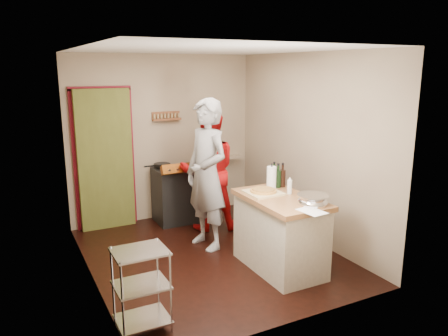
{
  "coord_description": "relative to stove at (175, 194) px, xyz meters",
  "views": [
    {
      "loc": [
        -2.27,
        -4.8,
        2.39
      ],
      "look_at": [
        0.19,
        0.0,
        1.15
      ],
      "focal_mm": 35.0,
      "sensor_mm": 36.0,
      "label": 1
    }
  ],
  "objects": [
    {
      "name": "floor",
      "position": [
        -0.05,
        -1.42,
        -0.45
      ],
      "size": [
        3.5,
        3.5,
        0.0
      ],
      "primitive_type": "plane",
      "color": "black",
      "rests_on": "ground"
    },
    {
      "name": "person_red",
      "position": [
        0.35,
        -0.51,
        0.44
      ],
      "size": [
        1.04,
        0.92,
        1.78
      ],
      "primitive_type": "imported",
      "rotation": [
        0.0,
        0.0,
        2.82
      ],
      "color": "#B30B0D",
      "rests_on": "ground"
    },
    {
      "name": "island",
      "position": [
        0.53,
        -2.14,
        0.03
      ],
      "size": [
        0.71,
        1.34,
        1.21
      ],
      "color": "beige",
      "rests_on": "ground"
    },
    {
      "name": "stove",
      "position": [
        0.0,
        0.0,
        0.0
      ],
      "size": [
        0.6,
        0.63,
        1.0
      ],
      "color": "black",
      "rests_on": "ground"
    },
    {
      "name": "left_wall",
      "position": [
        -1.55,
        -1.42,
        0.85
      ],
      "size": [
        0.04,
        3.5,
        2.6
      ],
      "primitive_type": "cube",
      "color": "tan",
      "rests_on": "ground"
    },
    {
      "name": "right_wall",
      "position": [
        1.45,
        -1.42,
        0.85
      ],
      "size": [
        0.04,
        3.5,
        2.6
      ],
      "primitive_type": "cube",
      "color": "tan",
      "rests_on": "ground"
    },
    {
      "name": "back_wall",
      "position": [
        -0.69,
        0.36,
        0.68
      ],
      "size": [
        3.0,
        0.44,
        2.6
      ],
      "color": "tan",
      "rests_on": "ground"
    },
    {
      "name": "wire_shelving",
      "position": [
        -1.33,
        -2.62,
        -0.01
      ],
      "size": [
        0.48,
        0.4,
        0.8
      ],
      "color": "silver",
      "rests_on": "ground"
    },
    {
      "name": "person_stripe",
      "position": [
        0.04,
        -1.12,
        0.56
      ],
      "size": [
        0.62,
        0.82,
        2.01
      ],
      "primitive_type": "imported",
      "rotation": [
        0.0,
        0.0,
        -1.37
      ],
      "color": "#BABBC0",
      "rests_on": "ground"
    },
    {
      "name": "ceiling",
      "position": [
        -0.05,
        -1.42,
        2.16
      ],
      "size": [
        3.0,
        3.5,
        0.02
      ],
      "primitive_type": "cube",
      "color": "white",
      "rests_on": "back_wall"
    }
  ]
}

